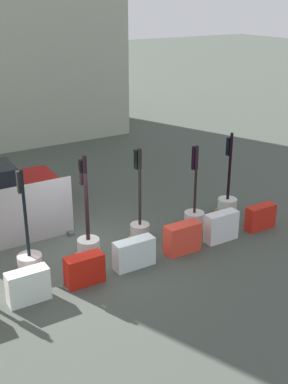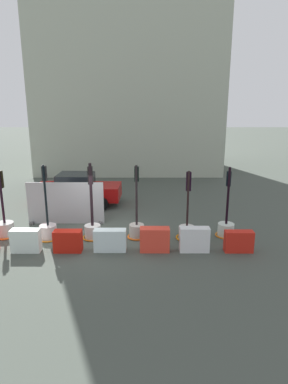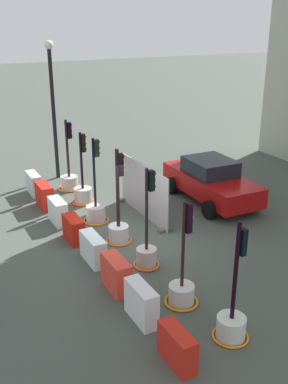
{
  "view_description": "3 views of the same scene",
  "coord_description": "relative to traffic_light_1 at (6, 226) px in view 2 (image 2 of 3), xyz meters",
  "views": [
    {
      "loc": [
        -5.19,
        -11.37,
        6.92
      ],
      "look_at": [
        1.59,
        -0.41,
        1.71
      ],
      "focal_mm": 46.13,
      "sensor_mm": 36.0,
      "label": 1
    },
    {
      "loc": [
        1.95,
        -12.32,
        5.17
      ],
      "look_at": [
        1.92,
        -0.07,
        1.86
      ],
      "focal_mm": 31.24,
      "sensor_mm": 36.0,
      "label": 2
    },
    {
      "loc": [
        11.43,
        -5.36,
        6.55
      ],
      "look_at": [
        -0.03,
        0.77,
        1.5
      ],
      "focal_mm": 42.27,
      "sensor_mm": 36.0,
      "label": 3
    }
  ],
  "objects": [
    {
      "name": "ground_plane",
      "position": [
        3.55,
        -0.06,
        -0.43
      ],
      "size": [
        120.0,
        120.0,
        0.0
      ],
      "primitive_type": "plane",
      "color": "#434A43"
    },
    {
      "name": "traffic_light_1",
      "position": [
        0.0,
        0.0,
        0.0
      ],
      "size": [
        0.87,
        0.87,
        2.71
      ],
      "color": "#A9A8A3",
      "rests_on": "ground_plane"
    },
    {
      "name": "traffic_light_2",
      "position": [
        1.77,
        -0.21,
        0.01
      ],
      "size": [
        0.89,
        0.89,
        2.93
      ],
      "color": "#BBA8A8",
      "rests_on": "ground_plane"
    },
    {
      "name": "traffic_light_3",
      "position": [
        3.49,
        -0.16,
        0.1
      ],
      "size": [
        0.81,
        0.81,
        2.98
      ],
      "color": "silver",
      "rests_on": "ground_plane"
    },
    {
      "name": "traffic_light_4",
      "position": [
        5.22,
        -0.11,
        0.08
      ],
      "size": [
        0.75,
        0.75,
        2.89
      ],
      "color": "#BCB1A6",
      "rests_on": "ground_plane"
    },
    {
      "name": "traffic_light_5",
      "position": [
        7.18,
        -0.2,
        0.0
      ],
      "size": [
        0.85,
        0.85,
        2.69
      ],
      "color": "silver",
      "rests_on": "ground_plane"
    },
    {
      "name": "traffic_light_6",
      "position": [
        8.76,
        0.05,
        0.01
      ],
      "size": [
        0.81,
        0.81,
        2.79
      ],
      "color": "silver",
      "rests_on": "ground_plane"
    },
    {
      "name": "construction_barrier_2",
      "position": [
        1.31,
        -1.4,
        -0.01
      ],
      "size": [
        1.02,
        0.4,
        0.84
      ],
      "color": "white",
      "rests_on": "ground_plane"
    },
    {
      "name": "construction_barrier_3",
      "position": [
        2.8,
        -1.39,
        -0.03
      ],
      "size": [
        0.99,
        0.43,
        0.78
      ],
      "color": "red",
      "rests_on": "ground_plane"
    },
    {
      "name": "construction_barrier_4",
      "position": [
        4.29,
        -1.34,
        -0.02
      ],
      "size": [
        1.15,
        0.41,
        0.81
      ],
      "color": "silver",
      "rests_on": "ground_plane"
    },
    {
      "name": "construction_barrier_5",
      "position": [
        5.88,
        -1.36,
        0.01
      ],
      "size": [
        1.05,
        0.44,
        0.87
      ],
      "color": "#E73D2C",
      "rests_on": "ground_plane"
    },
    {
      "name": "construction_barrier_6",
      "position": [
        7.3,
        -1.38,
        0.02
      ],
      "size": [
        1.05,
        0.38,
        0.9
      ],
      "color": "white",
      "rests_on": "ground_plane"
    },
    {
      "name": "construction_barrier_7",
      "position": [
        8.87,
        -1.4,
        -0.04
      ],
      "size": [
        1.0,
        0.37,
        0.77
      ],
      "color": "red",
      "rests_on": "ground_plane"
    },
    {
      "name": "car_red_compact",
      "position": [
        2.07,
        4.34,
        0.37
      ],
      "size": [
        4.41,
        2.26,
        1.62
      ],
      "color": "#A50E0D",
      "rests_on": "ground_plane"
    },
    {
      "name": "building_main_facade",
      "position": [
        4.38,
        14.58,
        8.13
      ],
      "size": [
        14.0,
        8.19,
        17.06
      ],
      "color": "#A6AF9A",
      "rests_on": "ground_plane"
    },
    {
      "name": "site_fence_panel",
      "position": [
        2.09,
        1.45,
        0.45
      ],
      "size": [
        3.32,
        0.5,
        1.86
      ],
      "color": "#9C9CA0",
      "rests_on": "ground_plane"
    }
  ]
}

